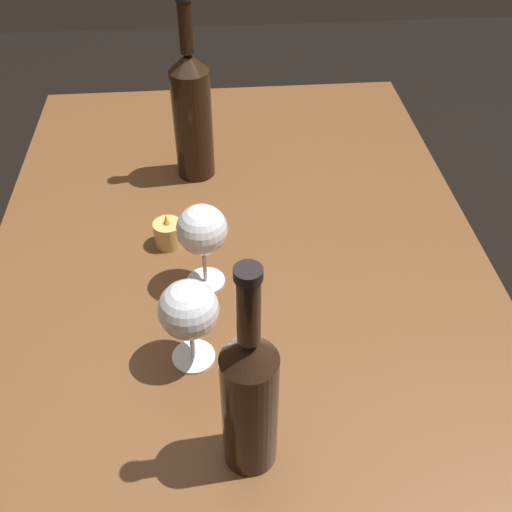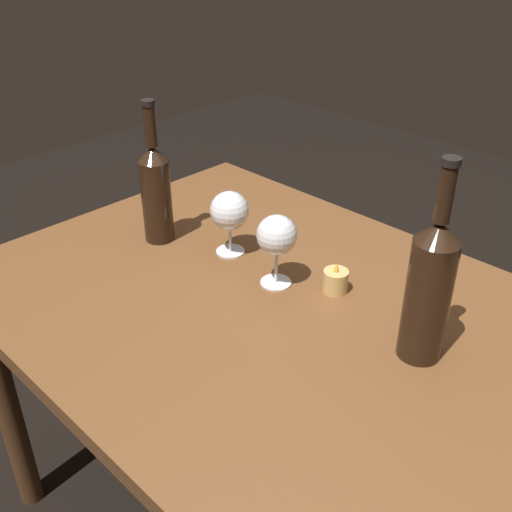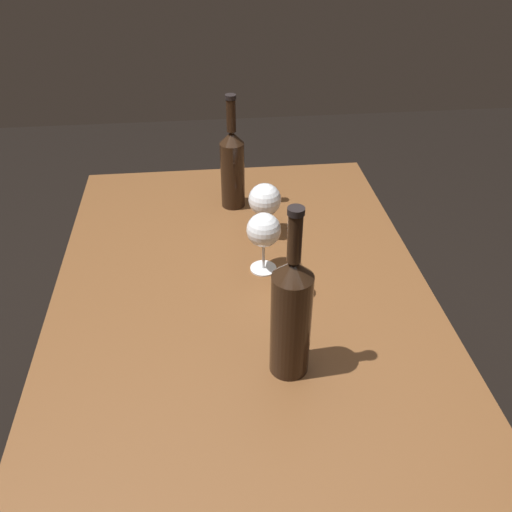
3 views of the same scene
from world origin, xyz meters
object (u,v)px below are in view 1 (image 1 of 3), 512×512
Objects in this scene: wine_glass_right at (202,231)px; votive_candle at (168,234)px; wine_glass_left at (189,311)px; wine_bottle at (250,397)px; wine_bottle_second at (192,113)px.

votive_candle is (0.11, 0.07, -0.09)m from wine_glass_right.
wine_bottle is at bearing -156.22° from wine_glass_left.
wine_bottle_second reaches higher than wine_glass_right.
votive_candle is (0.44, 0.12, -0.10)m from wine_bottle.
wine_bottle is (-0.33, -0.05, 0.01)m from wine_glass_right.
votive_candle is (0.27, 0.04, -0.08)m from wine_glass_left.
wine_glass_left is 2.24× the size of votive_candle.
wine_bottle_second reaches higher than votive_candle.
wine_glass_right is 0.47× the size of wine_bottle.
wine_bottle_second is at bearing -13.05° from votive_candle.
wine_glass_right is 2.37× the size of votive_candle.
wine_glass_left is 0.18m from wine_bottle.
wine_bottle_second is at bearing -1.19° from wine_glass_left.
wine_glass_right is at bearing -7.76° from wine_glass_left.
votive_candle is (-0.23, 0.05, -0.12)m from wine_bottle_second.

